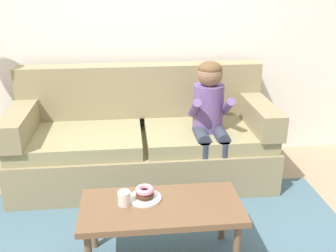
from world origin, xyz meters
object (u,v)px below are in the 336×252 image
person_child (210,114)px  donut (145,195)px  couch (143,141)px  mug (124,198)px  coffee_table (161,211)px

person_child → donut: (-0.60, -0.89, -0.21)m
couch → mug: couch is taller
person_child → mug: 1.20m
donut → mug: 0.14m
person_child → donut: person_child is taller
person_child → mug: person_child is taller
coffee_table → mug: bearing=173.0°
couch → donut: (-0.04, -1.10, 0.11)m
coffee_table → donut: size_ratio=8.40×
couch → person_child: size_ratio=2.05×
coffee_table → mug: mug is taller
donut → mug: (-0.13, -0.05, 0.01)m
donut → mug: mug is taller
couch → donut: 1.11m
couch → donut: couch is taller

